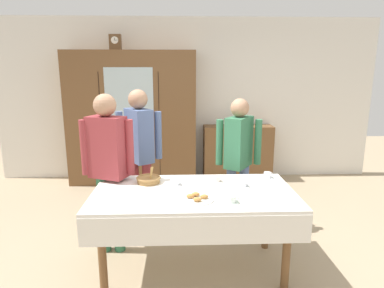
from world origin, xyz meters
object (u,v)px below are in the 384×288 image
object	(u,v)px
tea_cup_back_edge	(232,200)
person_by_cabinet	(108,159)
wall_cabinet	(132,118)
tea_cup_front_edge	(268,176)
person_behind_table_left	(140,145)
mantel_clock	(115,42)
tea_cup_near_left	(243,184)
person_beside_shelf	(238,152)
tea_cup_near_right	(176,183)
bread_basket	(149,179)
spoon_near_left	(142,201)
book_stack	(238,124)
spoon_near_right	(166,199)
spoon_mid_left	(268,199)
bookshelf_low	(238,153)
tea_cup_center	(216,179)
pastry_plate	(197,198)
dining_table	(194,203)

from	to	relation	value
tea_cup_back_edge	person_by_cabinet	xyz separation A→B (m)	(-1.14, 0.63, 0.19)
wall_cabinet	tea_cup_front_edge	world-z (taller)	wall_cabinet
person_behind_table_left	mantel_clock	bearing A→B (deg)	107.58
tea_cup_near_left	person_beside_shelf	distance (m)	0.72
mantel_clock	tea_cup_near_left	bearing A→B (deg)	-57.27
tea_cup_near_right	tea_cup_near_left	bearing A→B (deg)	-5.79
bread_basket	tea_cup_near_right	bearing A→B (deg)	-18.15
spoon_near_left	person_beside_shelf	distance (m)	1.44
wall_cabinet	person_behind_table_left	world-z (taller)	wall_cabinet
tea_cup_back_edge	person_behind_table_left	distance (m)	1.51
book_stack	person_behind_table_left	distance (m)	2.24
person_beside_shelf	person_behind_table_left	distance (m)	1.14
spoon_near_right	bread_basket	bearing A→B (deg)	113.36
tea_cup_near_right	wall_cabinet	bearing A→B (deg)	107.03
spoon_mid_left	person_by_cabinet	world-z (taller)	person_by_cabinet
bookshelf_low	tea_cup_near_right	bearing A→B (deg)	-112.81
spoon_mid_left	tea_cup_center	bearing A→B (deg)	130.20
wall_cabinet	bread_basket	xyz separation A→B (m)	(0.47, -2.31, -0.26)
book_stack	tea_cup_near_left	xyz separation A→B (m)	(-0.39, -2.51, -0.16)
tea_cup_center	person_behind_table_left	size ratio (longest dim) A/B	0.08
mantel_clock	person_beside_shelf	world-z (taller)	mantel_clock
wall_cabinet	pastry_plate	size ratio (longest dim) A/B	7.69
mantel_clock	person_behind_table_left	bearing A→B (deg)	-72.42
tea_cup_center	person_by_cabinet	size ratio (longest dim) A/B	0.08
spoon_mid_left	tea_cup_back_edge	bearing A→B (deg)	-168.23
dining_table	person_beside_shelf	world-z (taller)	person_beside_shelf
tea_cup_center	tea_cup_near_left	distance (m)	0.28
person_beside_shelf	person_behind_table_left	xyz separation A→B (m)	(-1.14, 0.11, 0.07)
tea_cup_back_edge	spoon_mid_left	xyz separation A→B (m)	(0.32, 0.07, -0.02)
tea_cup_center	bookshelf_low	bearing A→B (deg)	75.11
tea_cup_back_edge	tea_cup_near_left	distance (m)	0.42
dining_table	spoon_near_left	distance (m)	0.50
mantel_clock	spoon_near_right	size ratio (longest dim) A/B	2.02
dining_table	tea_cup_near_left	world-z (taller)	tea_cup_near_left
person_beside_shelf	tea_cup_back_edge	bearing A→B (deg)	-102.59
spoon_near_left	bookshelf_low	bearing A→B (deg)	65.15
wall_cabinet	tea_cup_near_left	distance (m)	2.83
tea_cup_front_edge	person_beside_shelf	xyz separation A→B (m)	(-0.22, 0.46, 0.13)
tea_cup_near_left	tea_cup_front_edge	world-z (taller)	same
bookshelf_low	tea_cup_near_left	world-z (taller)	bookshelf_low
dining_table	book_stack	distance (m)	2.79
spoon_near_left	person_beside_shelf	bearing A→B (deg)	45.88
tea_cup_front_edge	person_beside_shelf	distance (m)	0.53
spoon_mid_left	person_beside_shelf	bearing A→B (deg)	94.36
wall_cabinet	person_behind_table_left	xyz separation A→B (m)	(0.31, -1.65, -0.07)
wall_cabinet	bookshelf_low	bearing A→B (deg)	1.64
tea_cup_near_right	spoon_near_right	world-z (taller)	tea_cup_near_right
bookshelf_low	spoon_near_right	xyz separation A→B (m)	(-1.11, -2.79, 0.31)
tea_cup_near_right	spoon_mid_left	bearing A→B (deg)	-25.72
tea_cup_center	bread_basket	distance (m)	0.66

